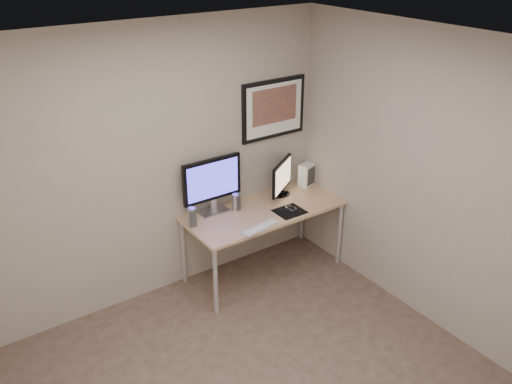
# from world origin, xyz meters

# --- Properties ---
(room) EXTENTS (3.60, 3.60, 3.60)m
(room) POSITION_xyz_m (0.00, 0.45, 1.64)
(room) COLOR white
(room) RESTS_ON ground
(desk) EXTENTS (1.60, 0.70, 0.73)m
(desk) POSITION_xyz_m (1.00, 1.35, 0.66)
(desk) COLOR #9C6B4B
(desk) RESTS_ON floor
(framed_art) EXTENTS (0.75, 0.04, 0.60)m
(framed_art) POSITION_xyz_m (1.35, 1.68, 1.62)
(framed_art) COLOR black
(framed_art) RESTS_ON room
(monitor_large) EXTENTS (0.62, 0.20, 0.57)m
(monitor_large) POSITION_xyz_m (0.56, 1.59, 1.04)
(monitor_large) COLOR #BCBCC1
(monitor_large) RESTS_ON desk
(monitor_tv) EXTENTS (0.43, 0.29, 0.39)m
(monitor_tv) POSITION_xyz_m (1.33, 1.50, 0.94)
(monitor_tv) COLOR black
(monitor_tv) RESTS_ON desk
(speaker_left) EXTENTS (0.09, 0.09, 0.19)m
(speaker_left) POSITION_xyz_m (0.25, 1.45, 0.83)
(speaker_left) COLOR #BCBCC1
(speaker_left) RESTS_ON desk
(speaker_right) EXTENTS (0.08, 0.08, 0.18)m
(speaker_right) POSITION_xyz_m (0.76, 1.49, 0.82)
(speaker_right) COLOR #BCBCC1
(speaker_right) RESTS_ON desk
(keyboard) EXTENTS (0.41, 0.17, 0.01)m
(keyboard) POSITION_xyz_m (0.75, 1.06, 0.74)
(keyboard) COLOR silver
(keyboard) RESTS_ON desk
(mousepad) EXTENTS (0.29, 0.25, 0.00)m
(mousepad) POSITION_xyz_m (1.18, 1.17, 0.73)
(mousepad) COLOR black
(mousepad) RESTS_ON desk
(mouse) EXTENTS (0.07, 0.11, 0.04)m
(mouse) POSITION_xyz_m (1.22, 1.19, 0.75)
(mouse) COLOR black
(mouse) RESTS_ON mousepad
(fan_unit) EXTENTS (0.19, 0.16, 0.25)m
(fan_unit) POSITION_xyz_m (1.71, 1.55, 0.85)
(fan_unit) COLOR silver
(fan_unit) RESTS_ON desk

